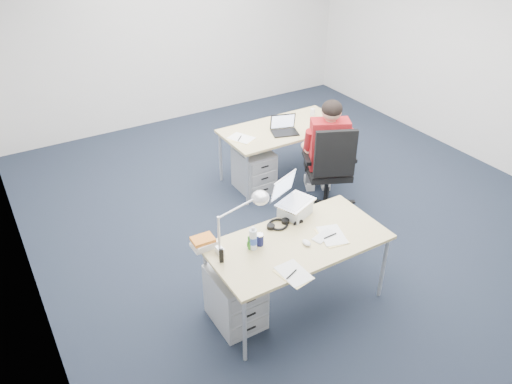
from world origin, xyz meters
TOP-DOWN VIEW (x-y plane):
  - floor at (0.00, 0.00)m, footprint 7.00×7.00m
  - room at (0.00, 0.00)m, footprint 6.02×7.02m
  - desk_near at (-0.92, -1.15)m, footprint 1.60×0.80m
  - desk_far at (0.29, 0.89)m, footprint 1.60×0.80m
  - office_chair at (0.32, -0.03)m, footprint 0.96×0.96m
  - seated_person at (0.39, 0.15)m, footprint 0.67×0.84m
  - drawer_pedestal_near at (-1.51, -1.06)m, footprint 0.40×0.50m
  - drawer_pedestal_far at (-0.20, 0.83)m, footprint 0.40×0.50m
  - silver_laptop at (-0.71, -0.80)m, footprint 0.43×0.39m
  - wireless_keyboard at (-0.69, -1.21)m, footprint 0.26×0.16m
  - computer_mouse at (-0.89, -1.23)m, footprint 0.06×0.10m
  - headphones at (-0.95, -0.87)m, footprint 0.24×0.19m
  - can_koozie at (-1.24, -1.02)m, footprint 0.09×0.09m
  - water_bottle at (-1.32, -1.04)m, footprint 0.07×0.07m
  - bear_figurine at (-1.34, -1.03)m, footprint 0.09×0.08m
  - book_stack at (-1.67, -0.80)m, footprint 0.22×0.17m
  - cordless_phone at (-1.63, -1.06)m, footprint 0.04×0.03m
  - papers_left at (-1.21, -1.50)m, footprint 0.23×0.30m
  - papers_right at (-0.63, -1.26)m, footprint 0.28×0.34m
  - sunglasses at (-0.77, -0.94)m, footprint 0.11×0.05m
  - desk_lamp at (-1.44, -0.95)m, footprint 0.47×0.22m
  - dark_laptop at (0.21, 0.74)m, footprint 0.40×0.39m
  - far_cup at (0.85, 1.03)m, footprint 0.08×0.08m
  - far_papers at (-0.35, 0.88)m, footprint 0.33×0.36m

SIDE VIEW (x-z plane):
  - floor at x=0.00m, z-range 0.00..0.00m
  - drawer_pedestal_near at x=-1.51m, z-range 0.00..0.55m
  - drawer_pedestal_far at x=-0.20m, z-range 0.00..0.55m
  - office_chair at x=0.32m, z-range -0.25..0.90m
  - desk_near at x=-0.92m, z-range 0.32..1.05m
  - desk_far at x=0.29m, z-range 0.32..1.05m
  - seated_person at x=0.39m, z-range 0.00..1.38m
  - far_papers at x=-0.35m, z-range 0.73..0.74m
  - papers_left at x=-1.21m, z-range 0.73..0.74m
  - papers_right at x=-0.63m, z-range 0.73..0.74m
  - wireless_keyboard at x=-0.69m, z-range 0.73..0.74m
  - sunglasses at x=-0.77m, z-range 0.73..0.75m
  - computer_mouse at x=-0.89m, z-range 0.73..0.76m
  - headphones at x=-0.95m, z-range 0.73..0.77m
  - far_cup at x=0.85m, z-range 0.73..0.82m
  - book_stack at x=-1.67m, z-range 0.73..0.82m
  - can_koozie at x=-1.24m, z-range 0.73..0.84m
  - cordless_phone at x=-1.63m, z-range 0.73..0.86m
  - bear_figurine at x=-1.34m, z-range 0.73..0.87m
  - water_bottle at x=-1.32m, z-range 0.73..0.95m
  - dark_laptop at x=0.21m, z-range 0.73..0.96m
  - silver_laptop at x=-0.71m, z-range 0.73..1.10m
  - desk_lamp at x=-1.44m, z-range 0.73..1.24m
  - room at x=0.00m, z-range 0.31..3.12m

